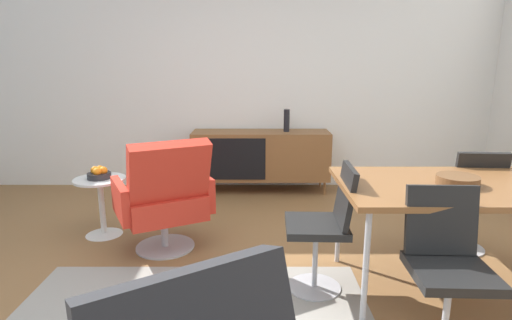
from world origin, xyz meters
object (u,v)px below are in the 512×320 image
wooden_bowl_on_table (458,180)px  dining_chair_front_left (447,263)px  dining_table (466,190)px  fruit_bowl (100,173)px  sideboard (261,155)px  dining_chair_back_right (471,197)px  vase_cobalt (287,120)px  dining_chair_near_window (326,223)px  side_table_round (102,200)px  lounge_chair_red (165,196)px

wooden_bowl_on_table → dining_chair_front_left: size_ratio=0.30×
dining_table → fruit_bowl: size_ratio=8.00×
sideboard → wooden_bowl_on_table: 2.58m
dining_table → dining_chair_back_right: 0.70m
vase_cobalt → dining_chair_near_window: bearing=-87.4°
vase_cobalt → wooden_bowl_on_table: size_ratio=1.00×
side_table_round → sideboard: bearing=42.8°
vase_cobalt → fruit_bowl: bearing=-142.7°
wooden_bowl_on_table → fruit_bowl: 2.81m
dining_chair_front_left → dining_chair_near_window: (-0.54, 0.56, 0.00)m
vase_cobalt → dining_chair_near_window: size_ratio=0.30×
dining_chair_back_right → wooden_bowl_on_table: bearing=-125.2°
wooden_bowl_on_table → fruit_bowl: wooden_bowl_on_table is taller
dining_chair_back_right → fruit_bowl: dining_chair_back_right is taller
vase_cobalt → dining_chair_front_left: 2.87m
wooden_bowl_on_table → side_table_round: bearing=160.5°
sideboard → dining_table: bearing=-59.7°
sideboard → side_table_round: 1.93m
dining_table → fruit_bowl: dining_table is taller
dining_chair_back_right → lounge_chair_red: 2.42m
side_table_round → fruit_bowl: bearing=98.4°
dining_chair_front_left → dining_chair_near_window: bearing=134.2°
dining_table → side_table_round: dining_table is taller
sideboard → lounge_chair_red: 1.81m
vase_cobalt → dining_chair_near_window: (0.10, -2.22, -0.38)m
dining_table → fruit_bowl: 2.86m
dining_chair_front_left → dining_chair_near_window: 0.78m
lounge_chair_red → dining_chair_front_left: bearing=-33.4°
dining_chair_back_right → lounge_chair_red: size_ratio=0.90×
wooden_bowl_on_table → side_table_round: size_ratio=0.50×
dining_chair_front_left → dining_chair_back_right: (0.69, 1.12, 0.00)m
dining_table → fruit_bowl: (-2.71, 0.91, -0.13)m
dining_table → dining_chair_near_window: dining_chair_near_window is taller
dining_chair_near_window → side_table_round: (-1.82, 0.91, -0.15)m
sideboard → vase_cobalt: bearing=0.4°
vase_cobalt → fruit_bowl: vase_cobalt is taller
dining_chair_front_left → fruit_bowl: bearing=148.2°
dining_chair_front_left → side_table_round: dining_chair_front_left is taller
vase_cobalt → dining_chair_back_right: size_ratio=0.30×
side_table_round → dining_chair_front_left: bearing=-31.8°
wooden_bowl_on_table → sideboard: bearing=118.6°
side_table_round → dining_chair_back_right: bearing=-6.5°
sideboard → dining_chair_front_left: size_ratio=1.87×
dining_chair_near_window → lounge_chair_red: 1.32m
sideboard → vase_cobalt: 0.51m
dining_chair_front_left → dining_chair_back_right: same height
sideboard → lounge_chair_red: lounge_chair_red is taller
dining_chair_front_left → lounge_chair_red: lounge_chair_red is taller
dining_chair_front_left → dining_table: bearing=58.1°
dining_table → vase_cobalt: bearing=114.1°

